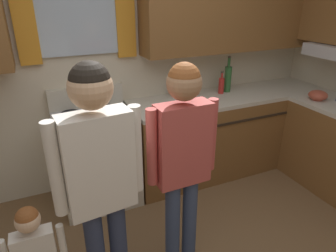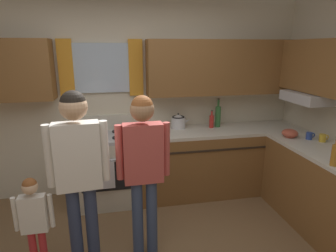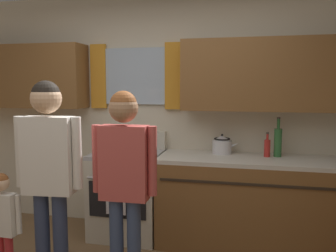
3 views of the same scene
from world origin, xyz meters
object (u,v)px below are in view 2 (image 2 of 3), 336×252
at_px(mug_mustard_yellow, 323,138).
at_px(adult_holding_child, 78,163).
at_px(mug_cobalt_blue, 310,136).
at_px(adult_in_plaid, 143,159).
at_px(mixing_bowl, 290,133).
at_px(small_child, 34,217).
at_px(bottle_sauce_red, 211,121).
at_px(stove_oven, 107,167).
at_px(stovetop_kettle, 178,121).
at_px(bottle_wine_green, 218,116).
at_px(bottle_oil_amber, 335,155).

height_order(mug_mustard_yellow, adult_holding_child, adult_holding_child).
height_order(mug_cobalt_blue, adult_in_plaid, adult_in_plaid).
relative_size(mug_cobalt_blue, adult_holding_child, 0.07).
distance_m(mixing_bowl, small_child, 2.91).
bearing_deg(small_child, bottle_sauce_red, 33.22).
height_order(stove_oven, small_child, stove_oven).
relative_size(stove_oven, bottle_sauce_red, 4.48).
bearing_deg(adult_holding_child, stovetop_kettle, 49.04).
height_order(stove_oven, bottle_sauce_red, bottle_sauce_red).
distance_m(bottle_sauce_red, adult_holding_child, 2.06).
relative_size(stove_oven, mug_mustard_yellow, 9.15).
height_order(bottle_sauce_red, stovetop_kettle, bottle_sauce_red).
bearing_deg(small_child, bottle_wine_green, 32.59).
distance_m(stovetop_kettle, mixing_bowl, 1.41).
relative_size(mug_cobalt_blue, small_child, 0.12).
bearing_deg(stove_oven, mixing_bowl, -13.00).
relative_size(mug_mustard_yellow, small_child, 0.13).
relative_size(bottle_sauce_red, small_child, 0.26).
xyz_separation_m(stovetop_kettle, adult_holding_child, (-1.17, -1.35, 0.04)).
bearing_deg(stovetop_kettle, bottle_oil_amber, -54.15).
bearing_deg(mixing_bowl, adult_in_plaid, -162.54).
bearing_deg(bottle_wine_green, adult_holding_child, -142.68).
bearing_deg(small_child, mixing_bowl, 14.35).
bearing_deg(stovetop_kettle, adult_in_plaid, -116.28).
xyz_separation_m(stove_oven, bottle_sauce_red, (1.43, 0.08, 0.53)).
bearing_deg(bottle_oil_amber, small_child, 176.62).
xyz_separation_m(mug_cobalt_blue, mug_mustard_yellow, (0.09, -0.11, 0.00)).
bearing_deg(adult_in_plaid, mug_cobalt_blue, 12.77).
height_order(bottle_sauce_red, mug_mustard_yellow, bottle_sauce_red).
height_order(bottle_oil_amber, small_child, bottle_oil_amber).
height_order(bottle_oil_amber, adult_holding_child, adult_holding_child).
distance_m(adult_holding_child, adult_in_plaid, 0.56).
height_order(adult_holding_child, adult_in_plaid, adult_holding_child).
distance_m(stove_oven, adult_in_plaid, 1.27).
bearing_deg(mug_mustard_yellow, stove_oven, 163.32).
bearing_deg(bottle_wine_green, mug_mustard_yellow, -41.89).
bearing_deg(adult_holding_child, mug_cobalt_blue, 12.14).
relative_size(bottle_oil_amber, mug_cobalt_blue, 2.49).
bearing_deg(bottle_wine_green, small_child, -147.41).
xyz_separation_m(mug_mustard_yellow, mixing_bowl, (-0.27, 0.23, 0.00)).
xyz_separation_m(stove_oven, small_child, (-0.58, -1.23, 0.12)).
bearing_deg(small_child, mug_mustard_yellow, 8.92).
bearing_deg(mug_mustard_yellow, small_child, -171.08).
bearing_deg(adult_holding_child, mixing_bowl, 15.76).
bearing_deg(mixing_bowl, adult_holding_child, -164.24).
distance_m(mug_cobalt_blue, small_child, 3.06).
height_order(bottle_sauce_red, adult_in_plaid, adult_in_plaid).
height_order(bottle_sauce_red, mug_cobalt_blue, bottle_sauce_red).
bearing_deg(mixing_bowl, small_child, -165.65).
xyz_separation_m(bottle_sauce_red, adult_in_plaid, (-1.07, -1.18, -0.01)).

